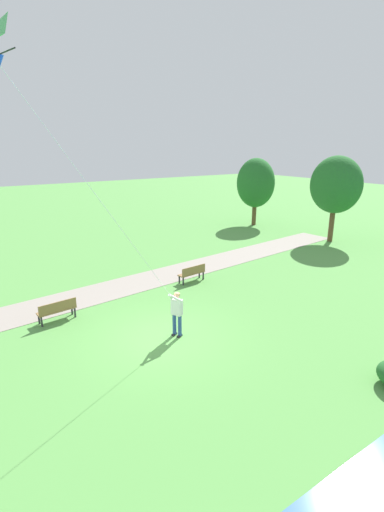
% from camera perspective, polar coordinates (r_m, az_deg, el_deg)
% --- Properties ---
extents(ground_plane, '(120.00, 120.00, 0.00)m').
position_cam_1_polar(ground_plane, '(13.96, -4.66, -12.42)').
color(ground_plane, '#569947').
extents(walkway_path, '(5.50, 32.08, 0.02)m').
position_cam_1_polar(walkway_path, '(19.35, -7.71, -3.93)').
color(walkway_path, gray).
rests_on(walkway_path, ground).
extents(person_kite_flyer, '(0.50, 0.63, 1.83)m').
position_cam_1_polar(person_kite_flyer, '(13.56, -2.40, -8.33)').
color(person_kite_flyer, '#232328').
rests_on(person_kite_flyer, ground).
extents(flying_kite, '(2.95, 5.02, 7.30)m').
position_cam_1_polar(flying_kite, '(8.57, -26.04, 27.26)').
color(flying_kite, green).
extents(park_bench_near_walkway, '(0.58, 1.54, 0.88)m').
position_cam_1_polar(park_bench_near_walkway, '(15.81, -20.11, -7.75)').
color(park_bench_near_walkway, olive).
rests_on(park_bench_near_walkway, ground).
extents(park_bench_far_walkway, '(0.58, 1.54, 0.88)m').
position_cam_1_polar(park_bench_far_walkway, '(18.99, 0.05, -2.56)').
color(park_bench_far_walkway, olive).
rests_on(park_bench_far_walkway, ground).
extents(tree_lakeside_near, '(3.45, 3.05, 5.76)m').
position_cam_1_polar(tree_lakeside_near, '(32.81, 9.80, 11.04)').
color(tree_lakeside_near, brown).
rests_on(tree_lakeside_near, ground).
extents(tree_treeline_right, '(3.77, 3.08, 6.12)m').
position_cam_1_polar(tree_treeline_right, '(28.37, 21.33, 10.18)').
color(tree_treeline_right, brown).
rests_on(tree_treeline_right, ground).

